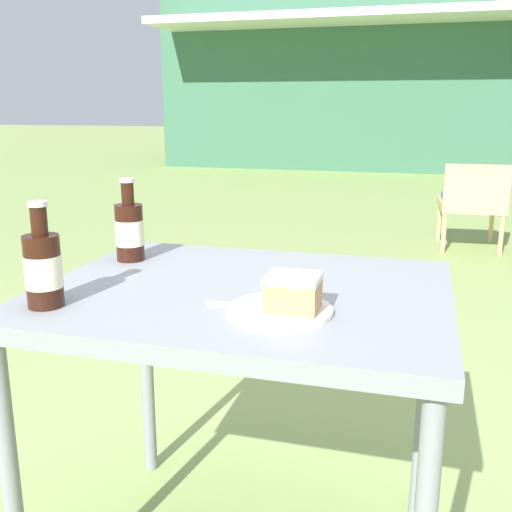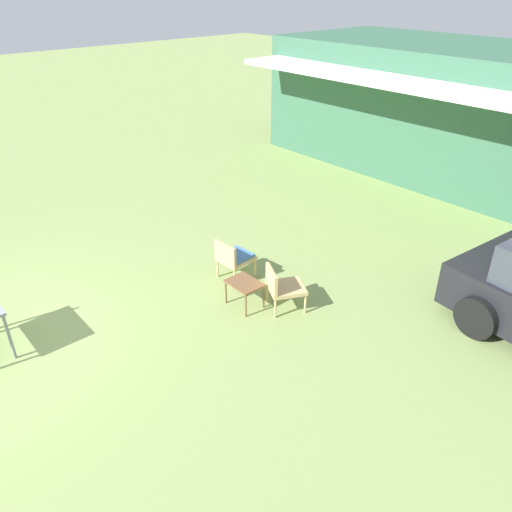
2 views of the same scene
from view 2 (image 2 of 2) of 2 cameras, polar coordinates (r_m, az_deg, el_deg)
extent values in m
cube|color=#38664C|center=(14.27, 20.57, 15.64)|extent=(8.52, 4.18, 3.06)
cube|color=silver|center=(11.83, 14.48, 18.86)|extent=(8.09, 1.20, 0.12)
cylinder|color=black|center=(7.75, 23.92, -6.39)|extent=(0.64, 0.26, 0.63)
cylinder|color=tan|center=(8.51, -0.08, -1.33)|extent=(0.04, 0.04, 0.33)
cylinder|color=tan|center=(8.78, -2.06, -0.30)|extent=(0.04, 0.04, 0.33)
cylinder|color=tan|center=(8.24, -2.44, -2.53)|extent=(0.04, 0.04, 0.33)
cylinder|color=tan|center=(8.52, -4.41, -1.42)|extent=(0.04, 0.04, 0.33)
cube|color=tan|center=(8.41, -2.27, -0.25)|extent=(0.52, 0.56, 0.06)
cube|color=tan|center=(8.18, -3.54, 0.34)|extent=(0.49, 0.08, 0.33)
cube|color=#4C7FB7|center=(8.38, -2.28, 0.08)|extent=(0.47, 0.48, 0.05)
cylinder|color=tan|center=(7.64, 5.65, -5.48)|extent=(0.04, 0.04, 0.33)
cylinder|color=tan|center=(7.98, 4.63, -3.76)|extent=(0.04, 0.04, 0.33)
cylinder|color=tan|center=(7.52, 2.21, -6.02)|extent=(0.04, 0.04, 0.33)
cylinder|color=tan|center=(7.86, 1.33, -4.24)|extent=(0.04, 0.04, 0.33)
cube|color=tan|center=(7.64, 3.50, -3.66)|extent=(0.68, 0.70, 0.06)
cube|color=tan|center=(7.47, 1.78, -2.68)|extent=(0.46, 0.27, 0.33)
cube|color=brown|center=(7.65, -1.33, -3.13)|extent=(0.53, 0.41, 0.03)
cylinder|color=brown|center=(7.83, -3.47, -4.17)|extent=(0.03, 0.03, 0.39)
cylinder|color=brown|center=(7.51, -1.18, -5.72)|extent=(0.03, 0.03, 0.39)
cylinder|color=brown|center=(8.01, -1.44, -3.23)|extent=(0.03, 0.03, 0.39)
cylinder|color=brown|center=(7.71, 0.87, -4.70)|extent=(0.03, 0.03, 0.39)
cylinder|color=gray|center=(7.42, -26.34, -8.30)|extent=(0.04, 0.04, 0.71)
camera|label=1|loc=(7.00, -40.15, -7.16)|focal=42.00mm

